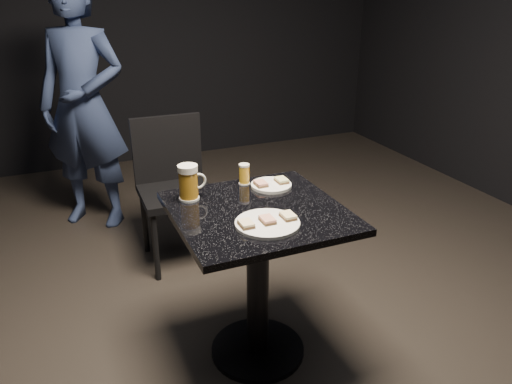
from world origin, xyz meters
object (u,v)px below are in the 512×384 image
at_px(table, 258,259).
at_px(chair, 173,182).
at_px(plate_small, 271,185).
at_px(beer_mug, 189,182).
at_px(beer_tumbler, 244,174).
at_px(patron, 83,106).
at_px(plate_large, 267,224).

relative_size(table, chair, 0.85).
bearing_deg(plate_small, beer_mug, 178.82).
bearing_deg(plate_small, beer_tumbler, 141.80).
distance_m(patron, beer_mug, 1.59).
bearing_deg(beer_tumbler, patron, 111.20).
xyz_separation_m(plate_large, patron, (-0.50, 1.92, 0.09)).
bearing_deg(plate_small, plate_large, -116.73).
distance_m(plate_small, table, 0.36).
xyz_separation_m(plate_small, patron, (-0.68, 1.57, 0.09)).
bearing_deg(plate_small, patron, 113.42).
bearing_deg(beer_tumbler, chair, 101.88).
height_order(plate_large, beer_mug, beer_mug).
bearing_deg(table, patron, 106.52).
bearing_deg(beer_tumbler, table, -100.34).
bearing_deg(beer_mug, table, -41.98).
xyz_separation_m(plate_small, beer_mug, (-0.39, 0.01, 0.07)).
xyz_separation_m(plate_large, table, (0.02, 0.15, -0.25)).
distance_m(beer_tumbler, chair, 0.84).
bearing_deg(patron, beer_mug, -46.37).
height_order(beer_tumbler, chair, chair).
relative_size(patron, chair, 1.92).
distance_m(plate_large, patron, 1.99).
bearing_deg(patron, plate_small, -33.51).
bearing_deg(patron, chair, -26.95).
xyz_separation_m(plate_large, plate_small, (0.18, 0.35, 0.00)).
bearing_deg(beer_mug, beer_tumbler, 14.25).
distance_m(patron, table, 1.88).
relative_size(plate_large, beer_tumbler, 2.62).
relative_size(plate_small, patron, 0.11).
height_order(plate_small, beer_mug, beer_mug).
bearing_deg(beer_tumbler, plate_large, -99.90).
bearing_deg(chair, patron, 119.99).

